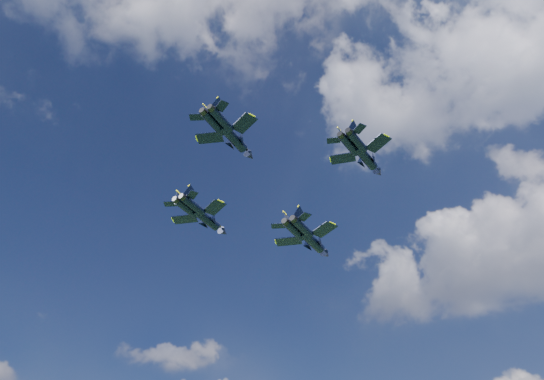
{
  "coord_description": "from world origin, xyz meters",
  "views": [
    {
      "loc": [
        48.41,
        -61.81,
        3.3
      ],
      "look_at": [
        2.31,
        -2.31,
        61.49
      ],
      "focal_mm": 35.0,
      "sensor_mm": 36.0,
      "label": 1
    }
  ],
  "objects_px": {
    "jet_lead": "(313,242)",
    "jet_right": "(366,158)",
    "jet_slot": "(235,139)",
    "jet_left": "(208,219)"
  },
  "relations": [
    {
      "from": "jet_lead",
      "to": "jet_slot",
      "type": "xyz_separation_m",
      "value": [
        5.22,
        -30.05,
        2.74
      ]
    },
    {
      "from": "jet_slot",
      "to": "jet_right",
      "type": "bearing_deg",
      "value": 43.2
    },
    {
      "from": "jet_lead",
      "to": "jet_slot",
      "type": "bearing_deg",
      "value": -85.77
    },
    {
      "from": "jet_lead",
      "to": "jet_left",
      "type": "relative_size",
      "value": 1.08
    },
    {
      "from": "jet_left",
      "to": "jet_slot",
      "type": "height_order",
      "value": "jet_left"
    },
    {
      "from": "jet_lead",
      "to": "jet_right",
      "type": "distance_m",
      "value": 23.39
    },
    {
      "from": "jet_lead",
      "to": "jet_right",
      "type": "height_order",
      "value": "jet_right"
    },
    {
      "from": "jet_lead",
      "to": "jet_right",
      "type": "bearing_deg",
      "value": -37.66
    },
    {
      "from": "jet_left",
      "to": "jet_slot",
      "type": "bearing_deg",
      "value": -41.54
    },
    {
      "from": "jet_lead",
      "to": "jet_left",
      "type": "bearing_deg",
      "value": -137.58
    }
  ]
}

